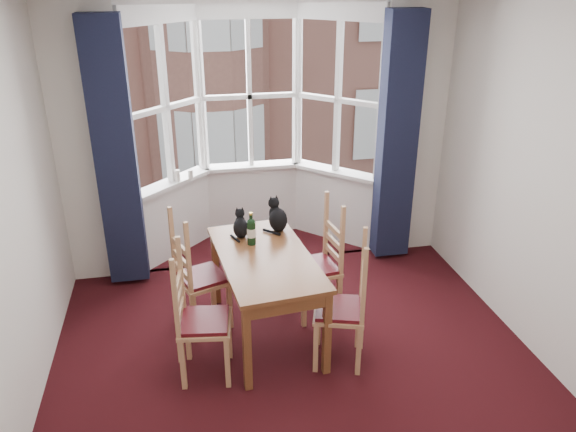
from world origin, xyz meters
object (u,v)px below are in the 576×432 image
object	(u,v)px
cat_left	(241,226)
candle_short	(191,175)
cat_right	(278,217)
chair_left_far	(193,281)
candle_tall	(177,176)
chair_left_near	(193,324)
dining_table	(265,266)
wine_bottle	(251,230)
chair_right_far	(324,267)
chair_right_near	(350,311)

from	to	relation	value
cat_left	candle_short	distance (m)	1.41
cat_right	chair_left_far	bearing A→B (deg)	-163.05
candle_tall	chair_left_near	bearing A→B (deg)	-88.88
chair_left_near	chair_left_far	size ratio (longest dim) A/B	1.00
chair_left_near	dining_table	bearing A→B (deg)	32.68
cat_right	wine_bottle	size ratio (longest dim) A/B	1.08
chair_right_far	cat_left	size ratio (longest dim) A/B	3.42
chair_left_near	chair_left_far	world-z (taller)	same
chair_left_near	chair_right_far	size ratio (longest dim) A/B	1.00
chair_left_near	cat_right	size ratio (longest dim) A/B	2.84
chair_right_near	candle_tall	bearing A→B (deg)	120.09
chair_left_far	wine_bottle	xyz separation A→B (m)	(0.53, 0.00, 0.45)
cat_right	wine_bottle	bearing A→B (deg)	-138.63
chair_right_far	candle_short	size ratio (longest dim) A/B	8.63
candle_short	chair_left_near	bearing A→B (deg)	-92.64
cat_left	wine_bottle	world-z (taller)	wine_bottle
chair_left_far	chair_left_near	bearing A→B (deg)	-92.26
candle_tall	chair_right_near	bearing A→B (deg)	-59.91
chair_left_near	cat_right	xyz separation A→B (m)	(0.83, 0.89, 0.44)
cat_left	candle_short	xyz separation A→B (m)	(-0.39, 1.36, 0.03)
chair_left_far	cat_left	xyz separation A→B (m)	(0.46, 0.17, 0.42)
cat_left	candle_short	bearing A→B (deg)	105.81
chair_left_far	cat_right	size ratio (longest dim) A/B	2.84
chair_right_near	cat_left	size ratio (longest dim) A/B	3.42
dining_table	candle_short	size ratio (longest dim) A/B	13.68
candle_short	chair_right_far	bearing A→B (deg)	-53.22
chair_right_near	chair_left_far	bearing A→B (deg)	149.38
chair_right_near	candle_short	size ratio (longest dim) A/B	8.63
cat_left	candle_tall	size ratio (longest dim) A/B	2.14
chair_right_near	cat_left	xyz separation A→B (m)	(-0.76, 0.90, 0.42)
cat_left	chair_right_near	bearing A→B (deg)	-49.61
chair_left_far	chair_right_near	bearing A→B (deg)	-30.62
chair_right_near	candle_tall	size ratio (longest dim) A/B	7.34
cat_right	candle_tall	world-z (taller)	cat_right
dining_table	candle_tall	xyz separation A→B (m)	(-0.68, 1.74, 0.25)
wine_bottle	candle_short	bearing A→B (deg)	106.67
cat_right	candle_short	bearing A→B (deg)	119.69
chair_right_near	chair_right_far	xyz separation A→B (m)	(-0.02, 0.75, 0.00)
chair_right_far	candle_short	world-z (taller)	candle_short
cat_left	dining_table	bearing A→B (deg)	-69.47
cat_right	candle_tall	distance (m)	1.53
chair_left_far	candle_short	world-z (taller)	candle_short
cat_right	cat_left	bearing A→B (deg)	-168.08
chair_left_near	cat_left	distance (m)	1.04
dining_table	chair_right_far	distance (m)	0.68
wine_bottle	candle_tall	bearing A→B (deg)	111.82
dining_table	cat_right	xyz separation A→B (m)	(0.20, 0.48, 0.22)
dining_table	cat_left	distance (m)	0.48
chair_left_near	chair_right_near	bearing A→B (deg)	-3.60
candle_short	wine_bottle	bearing A→B (deg)	-73.33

